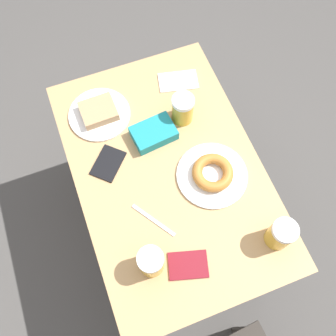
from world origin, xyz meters
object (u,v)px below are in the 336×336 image
object	(u,v)px
beer_mug_center	(151,262)
napkin_folded	(178,81)
blue_pouch	(153,133)
passport_near_edge	(108,163)
beer_mug_right	(183,109)
passport_far_edge	(188,265)
plate_with_cake	(99,113)
plate_with_donut	(212,174)
beer_mug_left	(281,234)
fork	(153,220)

from	to	relation	value
beer_mug_center	napkin_folded	world-z (taller)	beer_mug_center
beer_mug_center	blue_pouch	xyz separation A→B (m)	(-0.16, -0.44, -0.04)
passport_near_edge	blue_pouch	bearing A→B (deg)	-166.04
beer_mug_right	passport_far_edge	xyz separation A→B (m)	(0.18, 0.52, -0.06)
plate_with_cake	beer_mug_right	world-z (taller)	beer_mug_right
beer_mug_right	plate_with_donut	bearing A→B (deg)	92.24
plate_with_donut	beer_mug_right	size ratio (longest dim) A/B	2.09
napkin_folded	plate_with_cake	bearing A→B (deg)	6.50
beer_mug_right	blue_pouch	world-z (taller)	beer_mug_right
passport_near_edge	plate_with_donut	bearing A→B (deg)	151.95
beer_mug_right	passport_near_edge	bearing A→B (deg)	14.76
napkin_folded	passport_near_edge	world-z (taller)	passport_near_edge
blue_pouch	passport_near_edge	bearing A→B (deg)	13.96
beer_mug_left	fork	distance (m)	0.41
passport_far_edge	blue_pouch	world-z (taller)	blue_pouch
plate_with_donut	passport_near_edge	world-z (taller)	plate_with_donut
blue_pouch	beer_mug_left	bearing A→B (deg)	116.25
passport_far_edge	napkin_folded	bearing A→B (deg)	-108.89
napkin_folded	passport_far_edge	world-z (taller)	passport_far_edge
plate_with_donut	fork	xyz separation A→B (m)	(0.25, 0.08, -0.02)
beer_mug_left	fork	world-z (taller)	beer_mug_left
plate_with_donut	blue_pouch	bearing A→B (deg)	-57.87
passport_near_edge	blue_pouch	distance (m)	0.20
plate_with_cake	beer_mug_center	bearing A→B (deg)	89.58
plate_with_donut	blue_pouch	size ratio (longest dim) A/B	1.52
plate_with_donut	napkin_folded	size ratio (longest dim) A/B	1.48
plate_with_donut	napkin_folded	xyz separation A→B (m)	(-0.04, -0.42, -0.02)
napkin_folded	beer_mug_right	bearing A→B (deg)	73.75
plate_with_donut	blue_pouch	distance (m)	0.26
plate_with_donut	passport_near_edge	size ratio (longest dim) A/B	1.65
passport_near_edge	fork	bearing A→B (deg)	107.57
plate_with_donut	blue_pouch	xyz separation A→B (m)	(0.14, -0.22, 0.00)
plate_with_cake	beer_mug_center	distance (m)	0.60
napkin_folded	fork	size ratio (longest dim) A/B	1.10
plate_with_cake	napkin_folded	distance (m)	0.34
beer_mug_left	passport_far_edge	bearing A→B (deg)	-4.31
passport_far_edge	fork	bearing A→B (deg)	-73.43
beer_mug_center	blue_pouch	bearing A→B (deg)	-110.53
plate_with_donut	napkin_folded	distance (m)	0.42
fork	napkin_folded	bearing A→B (deg)	-119.79
passport_near_edge	passport_far_edge	size ratio (longest dim) A/B	1.05
plate_with_cake	beer_mug_left	xyz separation A→B (m)	(-0.41, 0.66, 0.04)
napkin_folded	blue_pouch	bearing A→B (deg)	48.18
plate_with_donut	passport_near_edge	xyz separation A→B (m)	(0.33, -0.17, -0.01)
plate_with_cake	plate_with_donut	size ratio (longest dim) A/B	0.93
fork	passport_near_edge	world-z (taller)	passport_near_edge
passport_near_edge	blue_pouch	size ratio (longest dim) A/B	0.92
passport_near_edge	beer_mug_left	bearing A→B (deg)	133.80
fork	passport_near_edge	distance (m)	0.27
beer_mug_center	plate_with_donut	bearing A→B (deg)	-144.61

